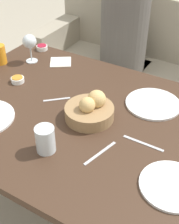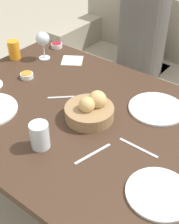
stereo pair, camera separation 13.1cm
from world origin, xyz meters
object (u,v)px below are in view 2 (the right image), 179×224
(couch, at_px, (161,80))
(seated_person, at_px, (140,59))
(plate_near_right, at_px, (159,193))
(jam_bowl_honey, at_px, (27,75))
(bread_basket, at_px, (90,110))
(fork_silver, at_px, (93,154))
(wine_glass, at_px, (43,40))
(jam_bowl_berry, at_px, (57,45))
(water_tumbler, at_px, (40,136))
(knife_silver, at_px, (138,148))
(spoon_coffee, at_px, (61,97))
(plate_far_center, at_px, (157,108))
(napkin, at_px, (72,61))
(juice_glass, at_px, (14,50))

(couch, xyz_separation_m, seated_person, (-0.11, -0.15, 0.20))
(plate_near_right, distance_m, jam_bowl_honey, 0.91)
(bread_basket, xyz_separation_m, fork_silver, (0.14, -0.17, -0.04))
(wine_glass, height_order, jam_bowl_berry, wine_glass)
(water_tumbler, xyz_separation_m, knife_silver, (0.30, 0.22, -0.05))
(seated_person, height_order, spoon_coffee, seated_person)
(bread_basket, height_order, wine_glass, wine_glass)
(jam_bowl_honey, distance_m, fork_silver, 0.64)
(plate_near_right, distance_m, jam_bowl_berry, 1.16)
(plate_far_center, bearing_deg, napkin, 168.80)
(bread_basket, height_order, water_tumbler, bread_basket)
(wine_glass, relative_size, fork_silver, 0.96)
(couch, bearing_deg, jam_bowl_honey, -105.25)
(bread_basket, bearing_deg, fork_silver, -49.81)
(bread_basket, relative_size, jam_bowl_honey, 3.16)
(plate_near_right, relative_size, napkin, 1.39)
(bread_basket, distance_m, jam_bowl_honey, 0.46)
(couch, relative_size, jam_bowl_honey, 23.54)
(couch, height_order, plate_far_center, couch)
(plate_far_center, xyz_separation_m, wine_glass, (-0.73, 0.04, 0.11))
(wine_glass, distance_m, jam_bowl_honey, 0.24)
(wine_glass, xyz_separation_m, jam_bowl_berry, (-0.04, 0.15, -0.10))
(fork_silver, bearing_deg, napkin, 136.42)
(jam_bowl_berry, distance_m, spoon_coffee, 0.54)
(juice_glass, bearing_deg, bread_basket, -14.02)
(wine_glass, bearing_deg, bread_basket, -26.57)
(fork_silver, distance_m, napkin, 0.74)
(spoon_coffee, bearing_deg, juice_glass, 164.21)
(water_tumbler, relative_size, spoon_coffee, 1.06)
(plate_far_center, bearing_deg, knife_silver, -76.37)
(juice_glass, relative_size, water_tumbler, 0.99)
(seated_person, bearing_deg, plate_near_right, -57.50)
(jam_bowl_berry, bearing_deg, seated_person, 61.08)
(plate_far_center, bearing_deg, water_tumbler, -116.15)
(napkin, bearing_deg, wine_glass, -153.51)
(plate_near_right, bearing_deg, wine_glass, 154.83)
(juice_glass, xyz_separation_m, jam_bowl_honey, (0.21, -0.11, -0.04))
(seated_person, relative_size, jam_bowl_berry, 18.09)
(bread_basket, height_order, plate_far_center, bread_basket)
(plate_near_right, bearing_deg, jam_bowl_honey, 164.54)
(knife_silver, xyz_separation_m, spoon_coffee, (-0.46, 0.07, 0.00))
(plate_far_center, height_order, napkin, plate_far_center)
(wine_glass, height_order, knife_silver, wine_glass)
(plate_far_center, bearing_deg, jam_bowl_honey, -165.95)
(wine_glass, distance_m, napkin, 0.20)
(wine_glass, distance_m, knife_silver, 0.86)
(couch, relative_size, jam_bowl_berry, 23.54)
(seated_person, distance_m, jam_bowl_honey, 0.92)
(seated_person, xyz_separation_m, napkin, (-0.10, -0.60, 0.20))
(knife_silver, height_order, spoon_coffee, same)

